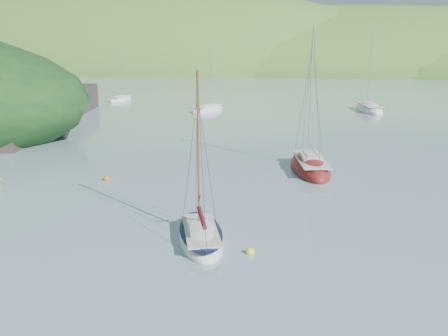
# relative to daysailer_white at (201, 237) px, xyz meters

# --- Properties ---
(ground) EXTENTS (700.00, 700.00, 0.00)m
(ground) POSITION_rel_daysailer_white_xyz_m (-0.05, -1.32, -0.21)
(ground) COLOR #758EA1
(ground) RESTS_ON ground
(shoreline_hills) EXTENTS (690.00, 135.00, 56.00)m
(shoreline_hills) POSITION_rel_daysailer_white_xyz_m (-9.71, 171.11, -0.21)
(shoreline_hills) COLOR #44712B
(shoreline_hills) RESTS_ON ground
(daysailer_white) EXTENTS (3.92, 6.46, 9.34)m
(daysailer_white) POSITION_rel_daysailer_white_xyz_m (0.00, 0.00, 0.00)
(daysailer_white) COLOR white
(daysailer_white) RESTS_ON ground
(sloop_red) EXTENTS (4.21, 8.57, 12.13)m
(sloop_red) POSITION_rel_daysailer_white_xyz_m (5.68, 15.44, 0.01)
(sloop_red) COLOR maroon
(sloop_red) RESTS_ON ground
(distant_sloop_a) EXTENTS (5.05, 7.42, 10.02)m
(distant_sloop_a) POSITION_rel_daysailer_white_xyz_m (-8.82, 47.25, -0.04)
(distant_sloop_a) COLOR white
(distant_sloop_a) RESTS_ON ground
(distant_sloop_b) EXTENTS (4.42, 9.18, 12.56)m
(distant_sloop_b) POSITION_rel_daysailer_white_xyz_m (14.38, 51.39, -0.01)
(distant_sloop_b) COLOR white
(distant_sloop_b) RESTS_ON ground
(distant_sloop_c) EXTENTS (3.31, 6.41, 8.72)m
(distant_sloop_c) POSITION_rel_daysailer_white_xyz_m (-26.02, 57.68, -0.06)
(distant_sloop_c) COLOR white
(distant_sloop_c) RESTS_ON ground
(mooring_buoys) EXTENTS (24.53, 11.83, 0.47)m
(mooring_buoys) POSITION_rel_daysailer_white_xyz_m (1.54, 6.29, -0.09)
(mooring_buoys) COLOR #FEFF20
(mooring_buoys) RESTS_ON ground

